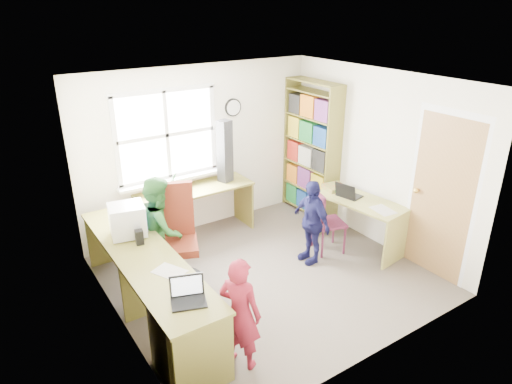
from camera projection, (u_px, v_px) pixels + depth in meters
room at (264, 183)px, 5.32m from camera, size 3.64×3.44×2.44m
l_desk at (178, 290)px, 4.65m from camera, size 2.38×2.95×0.75m
right_desk at (360, 213)px, 6.20m from camera, size 0.72×1.28×0.70m
bookshelf at (311, 152)px, 7.08m from camera, size 0.30×1.02×2.10m
swivel_chair at (177, 241)px, 5.44m from camera, size 0.74×0.74×1.23m
wooden_chair at (325, 220)px, 6.10m from camera, size 0.47×0.47×0.88m
crt_monitor at (127, 220)px, 5.04m from camera, size 0.43×0.40×0.37m
laptop_left at (188, 295)px, 4.00m from camera, size 0.37×0.34×0.21m
laptop_right at (348, 194)px, 6.21m from camera, size 0.32×0.36×0.21m
speaker_a at (139, 237)px, 4.91m from camera, size 0.10×0.10×0.16m
speaker_b at (122, 217)px, 5.33m from camera, size 0.10×0.10×0.19m
cd_tower at (225, 151)px, 6.48m from camera, size 0.22×0.21×0.90m
game_box at (335, 187)px, 6.48m from camera, size 0.33×0.33×0.06m
paper_a at (169, 271)px, 4.43m from camera, size 0.33×0.37×0.00m
paper_b at (383, 210)px, 5.83m from camera, size 0.26×0.34×0.00m
potted_plant at (172, 183)px, 6.16m from camera, size 0.20×0.18×0.31m
person_red at (240, 313)px, 4.13m from camera, size 0.45×0.50×1.14m
person_green at (160, 230)px, 5.42m from camera, size 0.70×0.78×1.33m
person_navy at (311, 222)px, 5.85m from camera, size 0.29×0.67×1.13m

